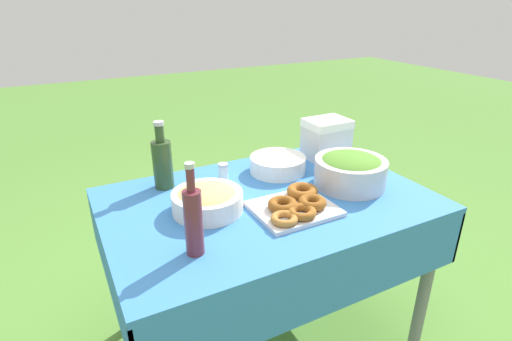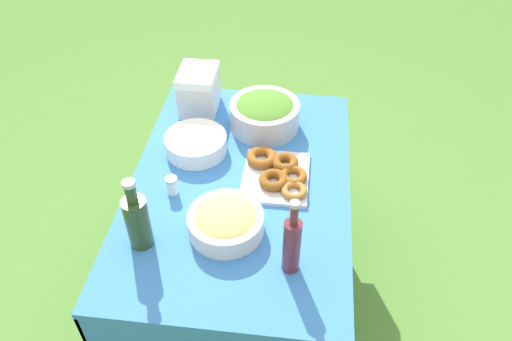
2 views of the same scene
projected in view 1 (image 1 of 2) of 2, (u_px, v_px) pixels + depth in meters
ground_plane at (266, 339)px, 1.85m from camera, size 14.00×14.00×0.00m
picnic_table at (267, 221)px, 1.59m from camera, size 1.24×0.83×0.73m
salad_bowl at (350, 169)px, 1.63m from camera, size 0.29×0.29×0.13m
pasta_bowl at (207, 199)px, 1.44m from camera, size 0.26×0.26×0.09m
donut_platter at (296, 205)px, 1.45m from camera, size 0.30×0.27×0.05m
plate_stack at (278, 164)px, 1.77m from camera, size 0.25×0.25×0.07m
olive_oil_bottle at (162, 162)px, 1.60m from camera, size 0.08×0.08×0.28m
wine_bottle at (193, 219)px, 1.17m from camera, size 0.06×0.06×0.30m
cooler_box at (326, 139)px, 1.91m from camera, size 0.20×0.16×0.19m
salt_shaker at (223, 172)px, 1.69m from camera, size 0.04×0.04×0.07m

